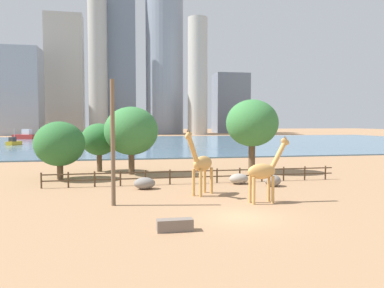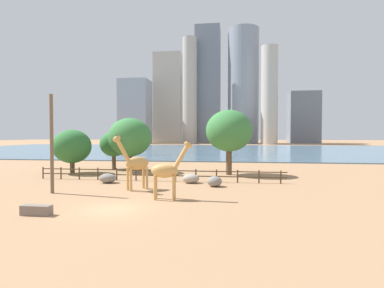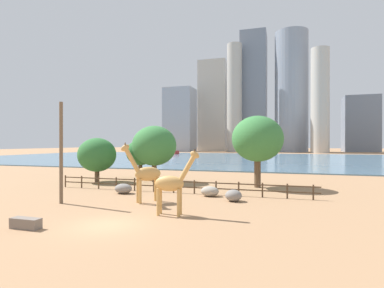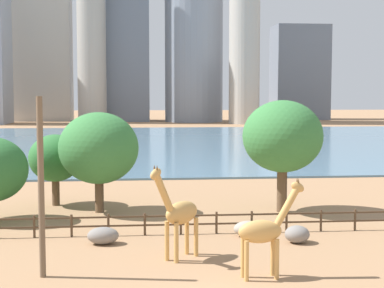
# 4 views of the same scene
# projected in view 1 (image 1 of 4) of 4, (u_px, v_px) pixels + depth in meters

# --- Properties ---
(ground_plane) EXTENTS (400.00, 400.00, 0.00)m
(ground_plane) POSITION_uv_depth(u_px,v_px,m) (145.00, 143.00, 99.65)
(ground_plane) COLOR #9E7551
(harbor_water) EXTENTS (180.00, 86.00, 0.20)m
(harbor_water) POSITION_uv_depth(u_px,v_px,m) (146.00, 143.00, 96.70)
(harbor_water) COLOR slate
(harbor_water) RESTS_ON ground
(giraffe_tall) EXTENTS (2.84, 2.85, 4.92)m
(giraffe_tall) POSITION_uv_depth(u_px,v_px,m) (201.00, 164.00, 27.62)
(giraffe_tall) COLOR tan
(giraffe_tall) RESTS_ON ground
(giraffe_companion) EXTENTS (3.17, 1.01, 4.49)m
(giraffe_companion) POSITION_uv_depth(u_px,v_px,m) (264.00, 171.00, 25.01)
(giraffe_companion) COLOR tan
(giraffe_companion) RESTS_ON ground
(utility_pole) EXTENTS (0.28, 0.28, 8.16)m
(utility_pole) POSITION_uv_depth(u_px,v_px,m) (113.00, 143.00, 24.06)
(utility_pole) COLOR brown
(utility_pole) RESTS_ON ground
(boulder_near_fence) EXTENTS (1.68, 1.21, 0.91)m
(boulder_near_fence) POSITION_uv_depth(u_px,v_px,m) (239.00, 179.00, 32.78)
(boulder_near_fence) COLOR gray
(boulder_near_fence) RESTS_ON ground
(boulder_by_pole) EXTENTS (1.73, 1.26, 0.95)m
(boulder_by_pole) POSITION_uv_depth(u_px,v_px,m) (145.00, 183.00, 30.24)
(boulder_by_pole) COLOR gray
(boulder_by_pole) RESTS_ON ground
(boulder_small) EXTENTS (1.38, 1.29, 0.97)m
(boulder_small) POSITION_uv_depth(u_px,v_px,m) (273.00, 181.00, 31.58)
(boulder_small) COLOR gray
(boulder_small) RESTS_ON ground
(feeding_trough) EXTENTS (1.80, 0.60, 0.60)m
(feeding_trough) POSITION_uv_depth(u_px,v_px,m) (175.00, 225.00, 18.57)
(feeding_trough) COLOR #72665B
(feeding_trough) RESTS_ON ground
(enclosure_fence) EXTENTS (26.12, 0.14, 1.30)m
(enclosure_fence) POSITION_uv_depth(u_px,v_px,m) (196.00, 175.00, 32.95)
(enclosure_fence) COLOR #4C3826
(enclosure_fence) RESTS_ON ground
(tree_left_large) EXTENTS (3.88, 3.88, 5.29)m
(tree_left_large) POSITION_uv_depth(u_px,v_px,m) (99.00, 140.00, 40.83)
(tree_left_large) COLOR brown
(tree_left_large) RESTS_ON ground
(tree_center_broad) EXTENTS (5.58, 5.58, 7.84)m
(tree_center_broad) POSITION_uv_depth(u_px,v_px,m) (252.00, 123.00, 39.94)
(tree_center_broad) COLOR brown
(tree_center_broad) RESTS_ON ground
(tree_right_tall) EXTENTS (4.67, 4.67, 5.49)m
(tree_right_tall) POSITION_uv_depth(u_px,v_px,m) (60.00, 144.00, 35.13)
(tree_right_tall) COLOR brown
(tree_right_tall) RESTS_ON ground
(tree_left_small) EXTENTS (5.54, 5.54, 7.01)m
(tree_left_small) POSITION_uv_depth(u_px,v_px,m) (131.00, 131.00, 38.57)
(tree_left_small) COLOR brown
(tree_left_small) RESTS_ON ground
(boat_ferry) EXTENTS (2.70, 4.45, 3.77)m
(boat_ferry) POSITION_uv_depth(u_px,v_px,m) (14.00, 142.00, 85.38)
(boat_ferry) COLOR gold
(boat_ferry) RESTS_ON harbor_water
(boat_sailboat) EXTENTS (7.47, 4.99, 3.10)m
(boat_sailboat) POSITION_uv_depth(u_px,v_px,m) (25.00, 136.00, 115.46)
(boat_sailboat) COLOR #B22D28
(boat_sailboat) RESTS_ON harbor_water
(skyline_tower_needle) EXTENTS (16.36, 13.93, 36.00)m
(skyline_tower_needle) POSITION_uv_depth(u_px,v_px,m) (21.00, 92.00, 154.89)
(skyline_tower_needle) COLOR #939EAD
(skyline_tower_needle) RESTS_ON ground
(skyline_block_central) EXTENTS (8.17, 8.17, 58.99)m
(skyline_block_central) POSITION_uv_depth(u_px,v_px,m) (98.00, 67.00, 161.62)
(skyline_block_central) COLOR #ADA89E
(skyline_block_central) RESTS_ON ground
(skyline_tower_glass) EXTENTS (8.54, 8.54, 50.37)m
(skyline_tower_glass) POSITION_uv_depth(u_px,v_px,m) (198.00, 77.00, 162.09)
(skyline_tower_glass) COLOR #B7B2A8
(skyline_tower_glass) RESTS_ON ground
(skyline_block_left) EXTENTS (17.27, 17.27, 64.39)m
(skyline_block_left) POSITION_uv_depth(u_px,v_px,m) (165.00, 64.00, 173.04)
(skyline_block_left) COLOR gray
(skyline_block_left) RESTS_ON ground
(skyline_block_right) EXTENTS (14.37, 15.91, 68.10)m
(skyline_block_right) POSITION_uv_depth(u_px,v_px,m) (119.00, 61.00, 175.32)
(skyline_block_right) COLOR slate
(skyline_block_right) RESTS_ON ground
(skyline_tower_short) EXTENTS (16.88, 9.72, 55.08)m
(skyline_tower_short) POSITION_uv_depth(u_px,v_px,m) (65.00, 75.00, 173.91)
(skyline_tower_short) COLOR #ADA89E
(skyline_tower_short) RESTS_ON ground
(skyline_block_wide) EXTENTS (17.31, 12.92, 30.41)m
(skyline_block_wide) POSITION_uv_depth(u_px,v_px,m) (231.00, 103.00, 194.26)
(skyline_block_wide) COLOR slate
(skyline_block_wide) RESTS_ON ground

